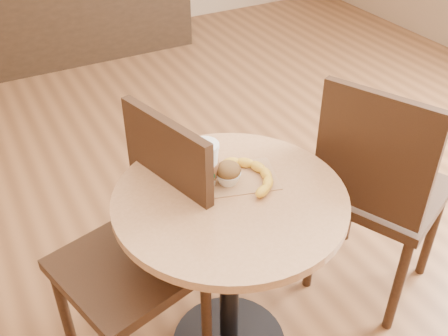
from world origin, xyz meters
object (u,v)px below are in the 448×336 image
(chair_right, at_px, (378,188))
(coffee_cup, at_px, (204,165))
(muffin, at_px, (228,173))
(cafe_table, at_px, (230,243))
(chair_left, at_px, (143,245))
(banana, at_px, (254,174))

(chair_right, relative_size, coffee_cup, 6.28)
(coffee_cup, height_order, muffin, coffee_cup)
(cafe_table, height_order, coffee_cup, coffee_cup)
(cafe_table, relative_size, chair_left, 0.77)
(coffee_cup, bearing_deg, chair_right, -4.70)
(muffin, bearing_deg, chair_left, 164.08)
(chair_right, distance_m, banana, 0.58)
(chair_left, bearing_deg, cafe_table, 46.17)
(cafe_table, bearing_deg, chair_right, -0.90)
(chair_right, distance_m, muffin, 0.66)
(chair_right, bearing_deg, banana, 59.88)
(coffee_cup, bearing_deg, cafe_table, -62.71)
(chair_right, bearing_deg, chair_left, 55.87)
(cafe_table, bearing_deg, chair_left, 151.23)
(chair_right, xyz_separation_m, muffin, (-0.61, 0.07, 0.24))
(muffin, xyz_separation_m, banana, (0.08, -0.02, -0.02))
(coffee_cup, distance_m, banana, 0.17)
(chair_left, xyz_separation_m, muffin, (0.28, -0.08, 0.25))
(banana, bearing_deg, muffin, 169.14)
(muffin, bearing_deg, coffee_cup, 152.23)
(cafe_table, distance_m, chair_left, 0.29)
(muffin, distance_m, banana, 0.09)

